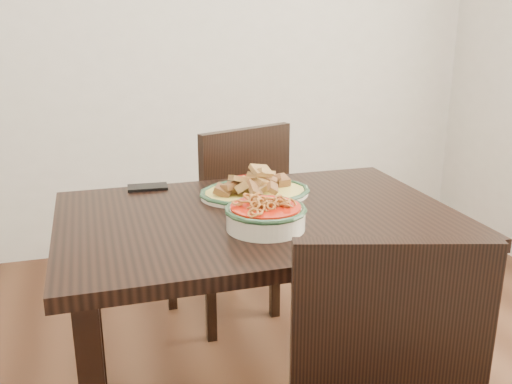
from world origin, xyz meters
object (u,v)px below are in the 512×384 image
object	(u,v)px
dining_table	(258,245)
smartphone	(148,187)
noodle_bowl	(266,214)
chair_far	(232,215)
fish_plate	(255,183)

from	to	relation	value
dining_table	smartphone	size ratio (longest dim) A/B	8.77
dining_table	noodle_bowl	bearing A→B (deg)	-97.38
chair_far	noodle_bowl	distance (m)	0.88
dining_table	smartphone	xyz separation A→B (m)	(-0.29, 0.35, 0.11)
dining_table	noodle_bowl	world-z (taller)	noodle_bowl
noodle_bowl	fish_plate	bearing A→B (deg)	79.09
dining_table	fish_plate	bearing A→B (deg)	76.38
chair_far	dining_table	bearing A→B (deg)	62.25
chair_far	fish_plate	size ratio (longest dim) A/B	2.48
dining_table	chair_far	xyz separation A→B (m)	(0.09, 0.69, -0.15)
fish_plate	smartphone	world-z (taller)	fish_plate
fish_plate	smartphone	xyz separation A→B (m)	(-0.33, 0.18, -0.04)
chair_far	smartphone	size ratio (longest dim) A/B	6.67
fish_plate	dining_table	bearing A→B (deg)	-103.62
fish_plate	noodle_bowl	xyz separation A→B (m)	(-0.06, -0.29, -0.00)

